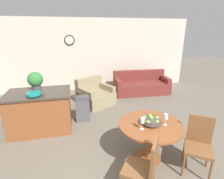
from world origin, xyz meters
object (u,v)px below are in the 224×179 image
at_px(fruit_bowl, 151,120).
at_px(trash_bin, 83,109).
at_px(teal_bowl, 34,94).
at_px(couch, 141,85).
at_px(wine_glass_left, 142,121).
at_px(kitchen_island, 41,111).
at_px(potted_plant, 35,80).
at_px(dining_table, 150,132).
at_px(wine_glass_right, 166,117).
at_px(armchair, 95,95).
at_px(dining_chair_near_right, 199,142).
at_px(dining_chair_near_left, 145,166).

distance_m(fruit_bowl, trash_bin, 2.10).
height_order(teal_bowl, couch, teal_bowl).
xyz_separation_m(wine_glass_left, couch, (1.45, 3.56, -0.59)).
relative_size(fruit_bowl, kitchen_island, 0.23).
relative_size(fruit_bowl, potted_plant, 0.79).
xyz_separation_m(dining_table, wine_glass_right, (0.23, -0.08, 0.31)).
bearing_deg(teal_bowl, wine_glass_left, -37.26).
distance_m(fruit_bowl, wine_glass_left, 0.25).
bearing_deg(wine_glass_right, armchair, 106.07).
bearing_deg(dining_table, kitchen_island, 143.08).
distance_m(kitchen_island, trash_bin, 1.01).
xyz_separation_m(fruit_bowl, couch, (1.23, 3.45, -0.51)).
bearing_deg(teal_bowl, dining_chair_near_right, -31.57).
bearing_deg(dining_table, trash_bin, 121.28).
bearing_deg(kitchen_island, trash_bin, 12.85).
distance_m(kitchen_island, couch, 3.80).
bearing_deg(couch, dining_table, -106.53).
relative_size(dining_table, armchair, 0.87).
relative_size(dining_table, wine_glass_left, 5.45).
height_order(fruit_bowl, trash_bin, fruit_bowl).
distance_m(dining_chair_near_right, wine_glass_right, 0.66).
bearing_deg(teal_bowl, fruit_bowl, -32.10).
distance_m(teal_bowl, armchair, 2.21).
bearing_deg(kitchen_island, fruit_bowl, -36.88).
relative_size(wine_glass_right, couch, 0.10).
bearing_deg(dining_chair_near_left, armchair, 38.88).
height_order(fruit_bowl, wine_glass_right, wine_glass_right).
distance_m(dining_table, armchair, 2.87).
bearing_deg(dining_table, dining_chair_near_right, -29.80).
distance_m(dining_table, teal_bowl, 2.49).
height_order(teal_bowl, armchair, teal_bowl).
height_order(dining_chair_near_right, teal_bowl, teal_bowl).
relative_size(dining_table, wine_glass_right, 5.45).
height_order(fruit_bowl, kitchen_island, kitchen_island).
relative_size(wine_glass_right, teal_bowl, 0.65).
xyz_separation_m(dining_chair_near_right, wine_glass_left, (-0.89, 0.27, 0.36)).
height_order(fruit_bowl, potted_plant, potted_plant).
xyz_separation_m(potted_plant, couch, (3.33, 1.69, -0.88)).
bearing_deg(potted_plant, kitchen_island, -74.63).
distance_m(dining_chair_near_right, potted_plant, 3.57).
bearing_deg(dining_table, armchair, 102.16).
distance_m(wine_glass_left, wine_glass_right, 0.44).
xyz_separation_m(fruit_bowl, potted_plant, (-2.10, 1.76, 0.37)).
relative_size(trash_bin, couch, 0.33).
distance_m(wine_glass_right, kitchen_island, 2.80).
distance_m(potted_plant, armchair, 2.02).
bearing_deg(kitchen_island, teal_bowl, -101.59).
bearing_deg(couch, wine_glass_right, -102.79).
bearing_deg(couch, wine_glass_left, -108.89).
bearing_deg(fruit_bowl, teal_bowl, 147.90).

